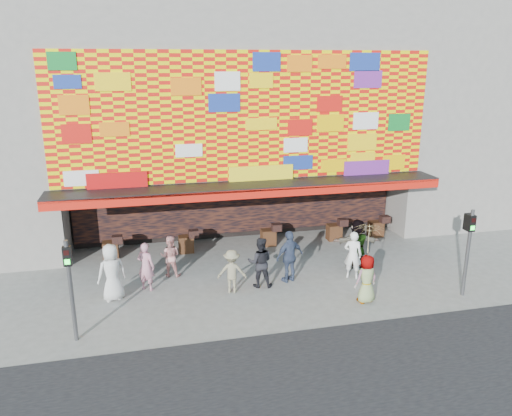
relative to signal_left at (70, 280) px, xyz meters
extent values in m
plane|color=slate|center=(6.20, 1.50, -1.86)|extent=(90.00, 90.00, 0.00)
cube|color=gray|center=(6.20, 9.50, 4.64)|extent=(15.00, 8.00, 7.00)
cube|color=black|center=(6.20, 10.50, -0.36)|extent=(15.00, 6.00, 3.00)
cube|color=gray|center=(-1.10, 6.50, -0.36)|extent=(0.40, 2.00, 3.00)
cube|color=gray|center=(13.50, 6.50, -0.36)|extent=(0.40, 2.00, 3.00)
cube|color=black|center=(6.20, 4.90, 1.14)|extent=(15.20, 1.60, 0.12)
cube|color=red|center=(6.20, 4.12, 0.99)|extent=(15.20, 0.04, 0.35)
cube|color=#F1E200|center=(6.20, 5.46, 3.69)|extent=(14.80, 0.08, 4.90)
cube|color=black|center=(6.20, 7.35, -0.31)|extent=(14.00, 0.25, 2.50)
cube|color=gray|center=(19.20, 9.50, 4.14)|extent=(11.00, 8.00, 12.00)
cylinder|color=#59595B|center=(0.00, 0.00, -0.36)|extent=(0.12, 0.12, 3.00)
cube|color=black|center=(0.00, 0.00, 0.69)|extent=(0.22, 0.18, 0.55)
cube|color=black|center=(0.00, -0.09, 0.82)|extent=(0.14, 0.02, 0.14)
cube|color=#19E533|center=(0.00, -0.09, 0.56)|extent=(0.14, 0.02, 0.14)
cylinder|color=#59595B|center=(12.40, 0.00, -0.36)|extent=(0.12, 0.12, 3.00)
cube|color=black|center=(12.40, 0.00, 0.69)|extent=(0.22, 0.18, 0.55)
cube|color=black|center=(12.40, -0.09, 0.82)|extent=(0.14, 0.02, 0.14)
cube|color=#19E533|center=(12.40, -0.09, 0.56)|extent=(0.14, 0.02, 0.14)
imported|color=silver|center=(0.94, 2.37, -0.90)|extent=(1.10, 0.91, 1.93)
imported|color=#BB798C|center=(2.03, 2.86, -1.00)|extent=(0.75, 0.67, 1.72)
imported|color=black|center=(5.90, 2.24, -0.96)|extent=(1.01, 0.86, 1.80)
imported|color=gray|center=(4.86, 2.02, -1.10)|extent=(1.08, 0.75, 1.52)
imported|color=#36435F|center=(7.02, 2.41, -0.91)|extent=(1.20, 0.79, 1.89)
imported|color=gray|center=(9.88, 3.03, -0.90)|extent=(1.85, 0.85, 1.92)
imported|color=gray|center=(8.98, 0.30, -1.05)|extent=(0.87, 0.65, 1.62)
imported|color=white|center=(9.33, 2.18, -0.97)|extent=(0.76, 0.66, 1.77)
imported|color=pink|center=(2.92, 3.85, -1.09)|extent=(0.89, 0.78, 1.54)
imported|color=#D1C083|center=(8.98, 0.30, 0.32)|extent=(1.35, 1.36, 0.97)
cylinder|color=#4C3326|center=(8.98, 0.30, -0.61)|extent=(0.02, 0.02, 1.00)
camera|label=1|loc=(2.10, -13.34, 5.73)|focal=35.00mm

